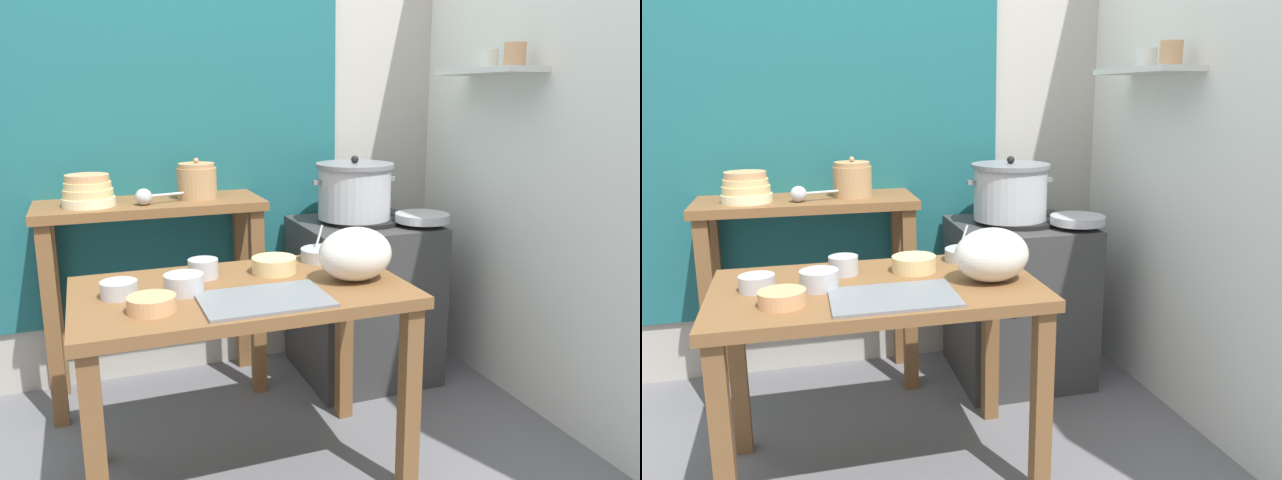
{
  "view_description": "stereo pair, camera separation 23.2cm",
  "coord_description": "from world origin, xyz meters",
  "views": [
    {
      "loc": [
        -0.41,
        -1.91,
        1.35
      ],
      "look_at": [
        0.4,
        0.19,
        0.82
      ],
      "focal_mm": 34.74,
      "sensor_mm": 36.0,
      "label": 1
    },
    {
      "loc": [
        -0.19,
        -1.98,
        1.35
      ],
      "look_at": [
        0.4,
        0.19,
        0.82
      ],
      "focal_mm": 34.74,
      "sensor_mm": 36.0,
      "label": 2
    }
  ],
  "objects": [
    {
      "name": "ground_plane",
      "position": [
        0.0,
        0.0,
        0.0
      ],
      "size": [
        9.0,
        9.0,
        0.0
      ],
      "primitive_type": "plane",
      "color": "slate"
    },
    {
      "name": "wall_back",
      "position": [
        0.08,
        1.1,
        1.3
      ],
      "size": [
        4.4,
        0.12,
        2.6
      ],
      "color": "#B2ADA3",
      "rests_on": "ground"
    },
    {
      "name": "wall_right",
      "position": [
        1.4,
        0.2,
        1.3
      ],
      "size": [
        0.3,
        3.2,
        2.6
      ],
      "color": "silver",
      "rests_on": "ground"
    },
    {
      "name": "prep_table",
      "position": [
        0.06,
        0.04,
        0.61
      ],
      "size": [
        1.1,
        0.66,
        0.72
      ],
      "color": "brown",
      "rests_on": "ground"
    },
    {
      "name": "back_shelf_table",
      "position": [
        -0.15,
        0.83,
        0.68
      ],
      "size": [
        0.96,
        0.4,
        0.9
      ],
      "color": "brown",
      "rests_on": "ground"
    },
    {
      "name": "stove_block",
      "position": [
        0.81,
        0.7,
        0.38
      ],
      "size": [
        0.6,
        0.61,
        0.78
      ],
      "color": "#383838",
      "rests_on": "ground"
    },
    {
      "name": "steamer_pot",
      "position": [
        0.77,
        0.72,
        0.91
      ],
      "size": [
        0.41,
        0.37,
        0.3
      ],
      "color": "#B7BABF",
      "rests_on": "stove_block"
    },
    {
      "name": "clay_pot",
      "position": [
        0.06,
        0.83,
        0.98
      ],
      "size": [
        0.17,
        0.17,
        0.18
      ],
      "color": "tan",
      "rests_on": "back_shelf_table"
    },
    {
      "name": "bowl_stack_enamel",
      "position": [
        -0.4,
        0.79,
        0.96
      ],
      "size": [
        0.21,
        0.21,
        0.13
      ],
      "color": "beige",
      "rests_on": "back_shelf_table"
    },
    {
      "name": "ladle",
      "position": [
        -0.17,
        0.74,
        0.94
      ],
      "size": [
        0.3,
        0.11,
        0.07
      ],
      "color": "#B7BABF",
      "rests_on": "back_shelf_table"
    },
    {
      "name": "serving_tray",
      "position": [
        0.09,
        -0.13,
        0.72
      ],
      "size": [
        0.4,
        0.28,
        0.01
      ],
      "primitive_type": "cube",
      "color": "slate",
      "rests_on": "prep_table"
    },
    {
      "name": "plastic_bag",
      "position": [
        0.44,
        -0.02,
        0.81
      ],
      "size": [
        0.26,
        0.21,
        0.19
      ],
      "primitive_type": "ellipsoid",
      "color": "silver",
      "rests_on": "prep_table"
    },
    {
      "name": "wide_pan",
      "position": [
        1.03,
        0.53,
        0.8
      ],
      "size": [
        0.25,
        0.25,
        0.04
      ],
      "primitive_type": "cylinder",
      "color": "#B7BABF",
      "rests_on": "stove_block"
    },
    {
      "name": "prep_bowl_0",
      "position": [
        -0.25,
        -0.1,
        0.75
      ],
      "size": [
        0.15,
        0.15,
        0.05
      ],
      "color": "tan",
      "rests_on": "prep_table"
    },
    {
      "name": "prep_bowl_1",
      "position": [
        -0.14,
        0.04,
        0.76
      ],
      "size": [
        0.13,
        0.13,
        0.07
      ],
      "color": "#B7BABF",
      "rests_on": "prep_table"
    },
    {
      "name": "prep_bowl_2",
      "position": [
        -0.04,
        0.2,
        0.76
      ],
      "size": [
        0.11,
        0.11,
        0.07
      ],
      "color": "#B7BABF",
      "rests_on": "prep_table"
    },
    {
      "name": "prep_bowl_3",
      "position": [
        -0.34,
        0.07,
        0.75
      ],
      "size": [
        0.12,
        0.12,
        0.05
      ],
      "color": "#B7BABF",
      "rests_on": "prep_table"
    },
    {
      "name": "prep_bowl_4",
      "position": [
        0.21,
        0.17,
        0.75
      ],
      "size": [
        0.16,
        0.16,
        0.06
      ],
      "color": "#E5C684",
      "rests_on": "prep_table"
    },
    {
      "name": "prep_bowl_5",
      "position": [
        0.43,
        0.27,
        0.75
      ],
      "size": [
        0.17,
        0.17,
        0.13
      ],
      "color": "#B7BABF",
      "rests_on": "prep_table"
    }
  ]
}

